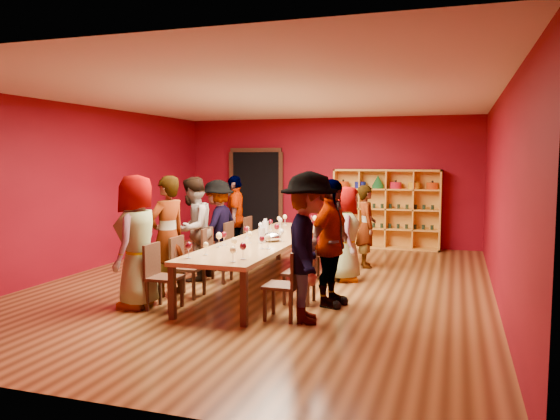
# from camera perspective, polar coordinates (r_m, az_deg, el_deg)

# --- Properties ---
(room_shell) EXTENTS (7.10, 9.10, 3.04)m
(room_shell) POSITION_cam_1_polar(r_m,az_deg,el_deg) (8.73, -1.53, 1.83)
(room_shell) COLOR #533016
(room_shell) RESTS_ON ground
(tasting_table) EXTENTS (1.10, 4.50, 0.75)m
(tasting_table) POSITION_cam_1_polar(r_m,az_deg,el_deg) (8.81, -1.52, -3.37)
(tasting_table) COLOR #A57744
(tasting_table) RESTS_ON ground
(doorway) EXTENTS (1.40, 0.17, 2.30)m
(doorway) POSITION_cam_1_polar(r_m,az_deg,el_deg) (13.52, -2.44, 1.49)
(doorway) COLOR black
(doorway) RESTS_ON ground
(shelving_unit) EXTENTS (2.40, 0.40, 1.80)m
(shelving_unit) POSITION_cam_1_polar(r_m,az_deg,el_deg) (12.66, 11.06, 0.50)
(shelving_unit) COLOR gold
(shelving_unit) RESTS_ON ground
(chair_person_left_0) EXTENTS (0.42, 0.42, 0.89)m
(chair_person_left_0) POSITION_cam_1_polar(r_m,az_deg,el_deg) (7.64, -12.52, -6.41)
(chair_person_left_0) COLOR black
(chair_person_left_0) RESTS_ON ground
(person_left_0) EXTENTS (0.59, 0.94, 1.82)m
(person_left_0) POSITION_cam_1_polar(r_m,az_deg,el_deg) (7.74, -14.69, -3.17)
(person_left_0) COLOR #5178A7
(person_left_0) RESTS_ON ground
(chair_person_left_1) EXTENTS (0.42, 0.42, 0.89)m
(chair_person_left_1) POSITION_cam_1_polar(r_m,az_deg,el_deg) (8.24, -10.05, -5.51)
(chair_person_left_1) COLOR black
(chair_person_left_1) RESTS_ON ground
(person_left_1) EXTENTS (0.67, 0.77, 1.79)m
(person_left_1) POSITION_cam_1_polar(r_m,az_deg,el_deg) (8.30, -11.68, -2.66)
(person_left_1) COLOR #121433
(person_left_1) RESTS_ON ground
(chair_person_left_2) EXTENTS (0.42, 0.42, 0.89)m
(chair_person_left_2) POSITION_cam_1_polar(r_m,az_deg,el_deg) (9.15, -6.99, -4.37)
(chair_person_left_2) COLOR black
(chair_person_left_2) RESTS_ON ground
(person_left_2) EXTENTS (0.50, 0.87, 1.74)m
(person_left_2) POSITION_cam_1_polar(r_m,az_deg,el_deg) (9.26, -9.10, -1.95)
(person_left_2) COLOR #161C3C
(person_left_2) RESTS_ON ground
(chair_person_left_3) EXTENTS (0.42, 0.42, 0.89)m
(chair_person_left_3) POSITION_cam_1_polar(r_m,az_deg,el_deg) (9.98, -4.78, -3.54)
(chair_person_left_3) COLOR black
(chair_person_left_3) RESTS_ON ground
(person_left_3) EXTENTS (0.52, 1.10, 1.66)m
(person_left_3) POSITION_cam_1_polar(r_m,az_deg,el_deg) (10.06, -6.51, -1.57)
(person_left_3) COLOR #6086C6
(person_left_3) RESTS_ON ground
(chair_person_left_4) EXTENTS (0.42, 0.42, 0.89)m
(chair_person_left_4) POSITION_cam_1_polar(r_m,az_deg,el_deg) (10.84, -2.84, -2.81)
(chair_person_left_4) COLOR black
(chair_person_left_4) RESTS_ON ground
(person_left_4) EXTENTS (0.73, 1.09, 1.71)m
(person_left_4) POSITION_cam_1_polar(r_m,az_deg,el_deg) (10.94, -4.72, -0.87)
(person_left_4) COLOR beige
(person_left_4) RESTS_ON ground
(chair_person_right_0) EXTENTS (0.42, 0.42, 0.89)m
(chair_person_right_0) POSITION_cam_1_polar(r_m,az_deg,el_deg) (6.96, 0.83, -7.44)
(chair_person_right_0) COLOR black
(chair_person_right_0) RESTS_ON ground
(person_right_0) EXTENTS (0.79, 1.31, 1.89)m
(person_right_0) POSITION_cam_1_polar(r_m,az_deg,el_deg) (6.80, 3.05, -3.91)
(person_right_0) COLOR white
(person_right_0) RESTS_ON ground
(chair_person_right_1) EXTENTS (0.42, 0.42, 0.89)m
(chair_person_right_1) POSITION_cam_1_polar(r_m,az_deg,el_deg) (7.72, 2.62, -6.16)
(chair_person_right_1) COLOR black
(chair_person_right_1) RESTS_ON ground
(person_right_1) EXTENTS (0.69, 1.12, 1.77)m
(person_right_1) POSITION_cam_1_polar(r_m,az_deg,el_deg) (7.57, 5.29, -3.43)
(person_right_1) COLOR #4D4D52
(person_right_1) RESTS_ON ground
(chair_person_right_3) EXTENTS (0.42, 0.42, 0.89)m
(chair_person_right_3) POSITION_cam_1_polar(r_m,az_deg,el_deg) (9.27, 5.29, -4.23)
(chair_person_right_3) COLOR black
(chair_person_right_3) RESTS_ON ground
(person_right_3) EXTENTS (0.60, 0.85, 1.58)m
(person_right_3) POSITION_cam_1_polar(r_m,az_deg,el_deg) (9.18, 6.88, -2.48)
(person_right_3) COLOR #151B3C
(person_right_3) RESTS_ON ground
(chair_person_right_4) EXTENTS (0.42, 0.42, 0.89)m
(chair_person_right_4) POSITION_cam_1_polar(r_m,az_deg,el_deg) (10.50, 6.81, -3.11)
(chair_person_right_4) COLOR black
(chair_person_right_4) RESTS_ON ground
(person_right_4) EXTENTS (0.57, 0.67, 1.55)m
(person_right_4) POSITION_cam_1_polar(r_m,az_deg,el_deg) (10.39, 9.00, -1.68)
(person_right_4) COLOR #494A4E
(person_right_4) RESTS_ON ground
(wine_glass_0) EXTENTS (0.08, 0.08, 0.19)m
(wine_glass_0) POSITION_cam_1_polar(r_m,az_deg,el_deg) (10.15, 0.03, -1.12)
(wine_glass_0) COLOR silver
(wine_glass_0) RESTS_ON tasting_table
(wine_glass_1) EXTENTS (0.08, 0.08, 0.20)m
(wine_glass_1) POSITION_cam_1_polar(r_m,az_deg,el_deg) (8.85, -3.53, -2.07)
(wine_glass_1) COLOR silver
(wine_glass_1) RESTS_ON tasting_table
(wine_glass_2) EXTENTS (0.08, 0.08, 0.20)m
(wine_glass_2) POSITION_cam_1_polar(r_m,az_deg,el_deg) (10.53, 3.35, -0.85)
(wine_glass_2) COLOR silver
(wine_glass_2) RESTS_ON tasting_table
(wine_glass_3) EXTENTS (0.09, 0.09, 0.22)m
(wine_glass_3) POSITION_cam_1_polar(r_m,az_deg,el_deg) (8.02, -6.40, -2.75)
(wine_glass_3) COLOR silver
(wine_glass_3) RESTS_ON tasting_table
(wine_glass_4) EXTENTS (0.09, 0.09, 0.22)m
(wine_glass_4) POSITION_cam_1_polar(r_m,az_deg,el_deg) (7.02, -3.89, -3.89)
(wine_glass_4) COLOR silver
(wine_glass_4) RESTS_ON tasting_table
(wine_glass_5) EXTENTS (0.08, 0.08, 0.19)m
(wine_glass_5) POSITION_cam_1_polar(r_m,az_deg,el_deg) (7.83, -1.90, -3.09)
(wine_glass_5) COLOR silver
(wine_glass_5) RESTS_ON tasting_table
(wine_glass_6) EXTENTS (0.07, 0.07, 0.19)m
(wine_glass_6) POSITION_cam_1_polar(r_m,az_deg,el_deg) (8.97, -3.47, -2.03)
(wine_glass_6) COLOR silver
(wine_glass_6) RESTS_ON tasting_table
(wine_glass_7) EXTENTS (0.08, 0.08, 0.21)m
(wine_glass_7) POSITION_cam_1_polar(r_m,az_deg,el_deg) (7.57, -4.80, -3.28)
(wine_glass_7) COLOR silver
(wine_glass_7) RESTS_ON tasting_table
(wine_glass_8) EXTENTS (0.09, 0.09, 0.22)m
(wine_glass_8) POSITION_cam_1_polar(r_m,az_deg,el_deg) (10.36, 3.66, -0.90)
(wine_glass_8) COLOR silver
(wine_glass_8) RESTS_ON tasting_table
(wine_glass_9) EXTENTS (0.08, 0.08, 0.21)m
(wine_glass_9) POSITION_cam_1_polar(r_m,az_deg,el_deg) (9.70, 2.08, -1.37)
(wine_glass_9) COLOR silver
(wine_glass_9) RESTS_ON tasting_table
(wine_glass_10) EXTENTS (0.08, 0.08, 0.21)m
(wine_glass_10) POSITION_cam_1_polar(r_m,az_deg,el_deg) (8.18, -5.88, -2.66)
(wine_glass_10) COLOR silver
(wine_glass_10) RESTS_ON tasting_table
(wine_glass_11) EXTENTS (0.08, 0.08, 0.20)m
(wine_glass_11) POSITION_cam_1_polar(r_m,az_deg,el_deg) (10.66, 0.52, -0.77)
(wine_glass_11) COLOR silver
(wine_glass_11) RESTS_ON tasting_table
(wine_glass_12) EXTENTS (0.07, 0.07, 0.18)m
(wine_glass_12) POSITION_cam_1_polar(r_m,az_deg,el_deg) (9.56, -2.06, -1.60)
(wine_glass_12) COLOR silver
(wine_glass_12) RESTS_ON tasting_table
(wine_glass_13) EXTENTS (0.08, 0.08, 0.20)m
(wine_glass_13) POSITION_cam_1_polar(r_m,az_deg,el_deg) (6.87, -4.94, -4.25)
(wine_glass_13) COLOR silver
(wine_glass_13) RESTS_ON tasting_table
(wine_glass_14) EXTENTS (0.09, 0.09, 0.22)m
(wine_glass_14) POSITION_cam_1_polar(r_m,az_deg,el_deg) (9.01, -0.34, -1.82)
(wine_glass_14) COLOR silver
(wine_glass_14) RESTS_ON tasting_table
(wine_glass_15) EXTENTS (0.09, 0.09, 0.22)m
(wine_glass_15) POSITION_cam_1_polar(r_m,az_deg,el_deg) (7.19, -9.53, -3.77)
(wine_glass_15) COLOR silver
(wine_glass_15) RESTS_ON tasting_table
(wine_glass_16) EXTENTS (0.07, 0.07, 0.18)m
(wine_glass_16) POSITION_cam_1_polar(r_m,az_deg,el_deg) (7.40, -7.76, -3.69)
(wine_glass_16) COLOR silver
(wine_glass_16) RESTS_ON tasting_table
(wine_glass_17) EXTENTS (0.08, 0.08, 0.19)m
(wine_glass_17) POSITION_cam_1_polar(r_m,az_deg,el_deg) (9.88, -0.98, -1.30)
(wine_glass_17) COLOR silver
(wine_glass_17) RESTS_ON tasting_table
(wine_glass_18) EXTENTS (0.09, 0.09, 0.22)m
(wine_glass_18) POSITION_cam_1_polar(r_m,az_deg,el_deg) (9.38, 2.18, -1.54)
(wine_glass_18) COLOR silver
(wine_glass_18) RESTS_ON tasting_table
(wine_glass_19) EXTENTS (0.08, 0.08, 0.20)m
(wine_glass_19) POSITION_cam_1_polar(r_m,az_deg,el_deg) (8.54, 0.17, -2.34)
(wine_glass_19) COLOR silver
(wine_glass_19) RESTS_ON tasting_table
(wine_glass_20) EXTENTS (0.08, 0.08, 0.21)m
(wine_glass_20) POSITION_cam_1_polar(r_m,az_deg,el_deg) (7.84, -1.27, -2.97)
(wine_glass_20) COLOR silver
(wine_glass_20) RESTS_ON tasting_table
(wine_glass_21) EXTENTS (0.07, 0.07, 0.18)m
(wine_glass_21) POSITION_cam_1_polar(r_m,az_deg,el_deg) (8.36, -3.18, -2.58)
(wine_glass_21) COLOR silver
(wine_glass_21) RESTS_ON tasting_table
(wine_glass_22) EXTENTS (0.07, 0.07, 0.18)m
(wine_glass_22) POSITION_cam_1_polar(r_m,az_deg,el_deg) (10.59, -0.13, -0.92)
(wine_glass_22) COLOR silver
(wine_glass_22) RESTS_ON tasting_table
(spittoon_bowl) EXTENTS (0.29, 0.29, 0.16)m
(spittoon_bowl) POSITION_cam_1_polar(r_m,az_deg,el_deg) (8.55, -0.83, -2.85)
(spittoon_bowl) COLOR silver
(spittoon_bowl) RESTS_ON tasting_table
(carafe_a) EXTENTS (0.12, 0.12, 0.28)m
(carafe_a) POSITION_cam_1_polar(r_m,az_deg,el_deg) (9.26, -1.54, -1.85)
(carafe_a) COLOR silver
(carafe_a) RESTS_ON tasting_table
(carafe_b) EXTENTS (0.14, 0.14, 0.28)m
(carafe_b) POSITION_cam_1_polar(r_m,az_deg,el_deg) (8.38, -1.91, -2.61)
(carafe_b) COLOR silver
(carafe_b) RESTS_ON tasting_table
(wine_bottle) EXTENTS (0.09, 0.09, 0.33)m
(wine_bottle) POSITION_cam_1_polar(r_m,az_deg,el_deg) (10.36, 2.68, -1.07)
(wine_bottle) COLOR #14371B
(wine_bottle) RESTS_ON tasting_table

